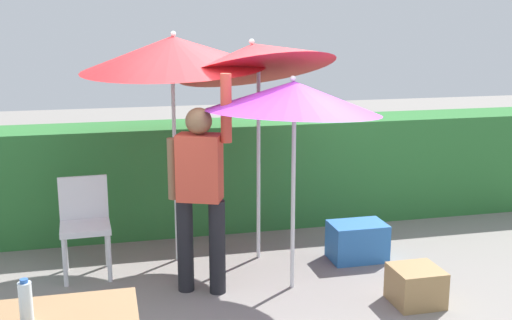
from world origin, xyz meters
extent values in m
plane|color=gray|center=(0.00, 0.00, 0.00)|extent=(24.00, 24.00, 0.00)
cube|color=#2D7033|center=(0.00, 1.88, 0.59)|extent=(8.00, 0.70, 1.18)
cylinder|color=silver|center=(0.14, 0.79, 0.92)|extent=(0.04, 0.04, 1.83)
cone|color=red|center=(0.11, 0.78, 1.96)|extent=(1.52, 1.48, 0.77)
sphere|color=silver|center=(0.07, 0.77, 2.10)|extent=(0.05, 0.05, 0.05)
cylinder|color=silver|center=(0.26, 0.03, 0.77)|extent=(0.04, 0.04, 1.55)
cone|color=purple|center=(0.26, 0.04, 1.68)|extent=(1.48, 1.48, 0.39)
sphere|color=silver|center=(0.25, 0.05, 1.83)|extent=(0.05, 0.05, 0.05)
cylinder|color=silver|center=(-0.64, 0.92, 0.93)|extent=(0.04, 0.04, 1.85)
cone|color=red|center=(-0.63, 0.91, 2.00)|extent=(1.71, 1.71, 0.45)
sphere|color=silver|center=(-0.62, 0.91, 2.17)|extent=(0.05, 0.05, 0.05)
cylinder|color=black|center=(-0.39, 0.08, 0.41)|extent=(0.14, 0.14, 0.82)
cylinder|color=black|center=(-0.65, 0.19, 0.41)|extent=(0.14, 0.14, 0.82)
cube|color=#E04C38|center=(-0.52, 0.13, 1.10)|extent=(0.42, 0.34, 0.56)
sphere|color=#8C6647|center=(-0.52, 0.13, 1.49)|extent=(0.22, 0.22, 0.22)
cylinder|color=#E04C38|center=(-0.31, 0.04, 1.60)|extent=(0.12, 0.12, 0.56)
cylinder|color=#8C6647|center=(-0.73, 0.22, 1.08)|extent=(0.12, 0.12, 0.52)
cylinder|color=silver|center=(-1.67, 0.52, 0.22)|extent=(0.04, 0.04, 0.44)
cylinder|color=silver|center=(-1.29, 0.53, 0.22)|extent=(0.04, 0.04, 0.44)
cylinder|color=silver|center=(-1.69, 0.89, 0.22)|extent=(0.04, 0.04, 0.44)
cylinder|color=silver|center=(-1.31, 0.91, 0.22)|extent=(0.04, 0.04, 0.44)
cube|color=silver|center=(-1.49, 0.71, 0.47)|extent=(0.46, 0.46, 0.05)
cube|color=silver|center=(-1.50, 0.91, 0.69)|extent=(0.44, 0.06, 0.40)
cube|color=#2D6BB7|center=(1.07, 0.52, 0.18)|extent=(0.54, 0.37, 0.37)
cube|color=#9E7A4C|center=(1.16, -0.52, 0.15)|extent=(0.39, 0.39, 0.31)
cube|color=#99724C|center=(-1.54, -1.70, 0.75)|extent=(0.80, 0.60, 0.03)
cylinder|color=silver|center=(-1.71, -1.72, 0.87)|extent=(0.07, 0.07, 0.22)
cylinder|color=#2D60B7|center=(-1.71, -1.72, 0.99)|extent=(0.04, 0.04, 0.02)
camera|label=1|loc=(-1.26, -4.96, 2.31)|focal=44.64mm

